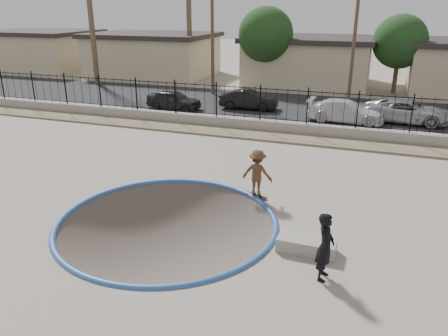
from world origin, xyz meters
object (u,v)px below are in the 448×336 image
at_px(videographer, 325,247).
at_px(car_a, 174,100).
at_px(car_d, 407,111).
at_px(skater, 257,175).
at_px(skateboard, 257,196).
at_px(car_c, 346,111).
at_px(concrete_ledge, 306,245).
at_px(car_b, 249,100).

xyz_separation_m(videographer, car_a, (-11.61, 15.78, -0.25)).
xyz_separation_m(car_a, car_d, (14.15, 1.28, 0.04)).
distance_m(skater, videographer, 5.05).
height_order(skateboard, car_d, car_d).
height_order(car_a, car_c, car_c).
relative_size(videographer, car_c, 0.41).
relative_size(car_a, car_d, 0.76).
xyz_separation_m(skater, car_a, (-8.75, 11.61, -0.19)).
bearing_deg(videographer, skateboard, 37.01).
xyz_separation_m(skateboard, concrete_ledge, (2.26, -3.05, 0.14)).
xyz_separation_m(videographer, car_c, (-0.79, 16.08, -0.22)).
height_order(videographer, car_b, videographer).
xyz_separation_m(car_a, car_c, (10.81, 0.30, 0.02)).
bearing_deg(concrete_ledge, car_c, 90.77).
relative_size(skateboard, videographer, 0.47).
relative_size(skater, car_d, 0.36).
bearing_deg(skateboard, car_a, 145.93).
distance_m(videographer, car_b, 18.73).
distance_m(skateboard, videographer, 5.12).
relative_size(skater, skateboard, 1.99).
xyz_separation_m(car_a, car_b, (4.60, 1.59, 0.00)).
bearing_deg(skateboard, videographer, -36.61).
distance_m(concrete_ledge, car_c, 14.98).
bearing_deg(car_d, skater, 162.13).
bearing_deg(car_c, skater, 173.20).
bearing_deg(car_c, car_b, 81.33).
bearing_deg(car_a, skater, -139.76).
relative_size(skater, car_a, 0.47).
distance_m(car_b, car_c, 6.34).
distance_m(concrete_ledge, car_d, 16.25).
bearing_deg(car_b, videographer, -160.96).
height_order(concrete_ledge, car_a, car_a).
height_order(concrete_ledge, car_b, car_b).
bearing_deg(skater, car_a, -50.88).
bearing_deg(car_b, car_c, -104.62).
relative_size(concrete_ledge, car_d, 0.34).
bearing_deg(skater, videographer, 126.57).
height_order(skateboard, videographer, videographer).
xyz_separation_m(videographer, car_d, (2.54, 17.05, -0.21)).
height_order(skater, skateboard, skater).
bearing_deg(skater, car_c, -97.70).
bearing_deg(car_c, videographer, -174.15).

